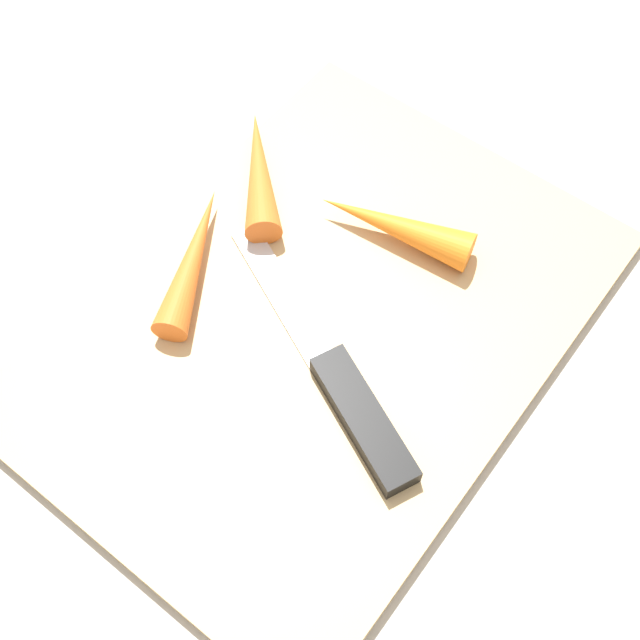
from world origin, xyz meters
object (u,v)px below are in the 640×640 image
knife (352,400)px  carrot_medium (259,170)px  carrot_longest (193,258)px  cutting_board (320,325)px  carrot_shortest (398,228)px

knife → carrot_medium: (-0.09, -0.15, 0.01)m
carrot_longest → carrot_medium: (-0.08, -0.01, 0.00)m
knife → carrot_longest: 0.14m
cutting_board → carrot_medium: 0.12m
cutting_board → knife: size_ratio=1.89×
cutting_board → carrot_medium: carrot_medium is taller
cutting_board → carrot_shortest: (-0.08, 0.00, 0.02)m
carrot_longest → carrot_shortest: (-0.10, 0.09, 0.00)m
carrot_shortest → carrot_medium: size_ratio=0.99×
carrot_longest → carrot_medium: bearing=-18.2°
knife → carrot_medium: carrot_medium is taller
cutting_board → carrot_longest: size_ratio=3.33×
knife → carrot_shortest: carrot_shortest is taller
cutting_board → carrot_medium: size_ratio=3.51×
knife → carrot_medium: bearing=-8.3°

